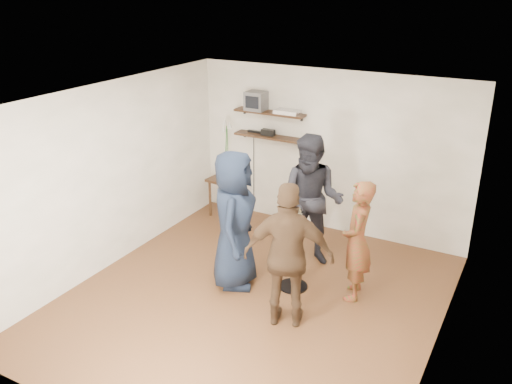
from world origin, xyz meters
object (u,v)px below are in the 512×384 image
at_px(person_brown, 289,256).
at_px(crt_monitor, 256,101).
at_px(dvd_deck, 288,112).
at_px(person_navy, 234,220).
at_px(person_plaid, 357,241).
at_px(drinks_table, 294,248).
at_px(side_table, 227,184).
at_px(person_dark, 312,201).
at_px(radio, 268,132).

bearing_deg(person_brown, crt_monitor, -74.16).
relative_size(dvd_deck, person_navy, 0.21).
bearing_deg(dvd_deck, person_plaid, -42.85).
height_order(drinks_table, person_plaid, person_plaid).
distance_m(person_plaid, person_navy, 1.59).
height_order(side_table, person_plaid, person_plaid).
bearing_deg(dvd_deck, person_dark, -49.46).
bearing_deg(person_navy, crt_monitor, 1.31).
distance_m(person_dark, person_navy, 1.23).
bearing_deg(person_dark, person_plaid, -42.04).
bearing_deg(person_brown, dvd_deck, -83.23).
xyz_separation_m(drinks_table, person_navy, (-0.75, -0.27, 0.35)).
height_order(radio, person_brown, person_brown).
bearing_deg(person_plaid, person_brown, -42.16).
bearing_deg(radio, person_plaid, -37.89).
bearing_deg(person_brown, side_table, -65.76).
distance_m(side_table, drinks_table, 2.64).
distance_m(drinks_table, person_plaid, 0.82).
relative_size(radio, person_navy, 0.12).
xyz_separation_m(radio, drinks_table, (1.36, -1.84, -0.93)).
height_order(drinks_table, person_brown, person_brown).
relative_size(crt_monitor, radio, 1.45).
bearing_deg(side_table, person_dark, -24.50).
relative_size(crt_monitor, person_plaid, 0.20).
bearing_deg(person_navy, person_brown, -135.27).
relative_size(crt_monitor, person_brown, 0.18).
height_order(crt_monitor, drinks_table, crt_monitor).
xyz_separation_m(person_plaid, person_dark, (-0.88, 0.60, 0.15)).
relative_size(side_table, person_brown, 0.37).
relative_size(side_table, person_plaid, 0.42).
height_order(side_table, person_navy, person_navy).
distance_m(dvd_deck, person_plaid, 2.67).
bearing_deg(person_brown, person_plaid, -137.84).
bearing_deg(dvd_deck, crt_monitor, 180.00).
distance_m(crt_monitor, person_brown, 3.37).
height_order(dvd_deck, person_navy, dvd_deck).
bearing_deg(crt_monitor, side_table, -159.76).
height_order(side_table, drinks_table, drinks_table).
bearing_deg(dvd_deck, side_table, -170.38).
distance_m(side_table, person_navy, 2.37).
relative_size(dvd_deck, drinks_table, 0.44).
bearing_deg(person_brown, drinks_table, -90.00).
xyz_separation_m(radio, person_dark, (1.25, -1.06, -0.57)).
bearing_deg(drinks_table, person_brown, -70.52).
bearing_deg(drinks_table, side_table, 140.80).
distance_m(radio, person_navy, 2.28).
bearing_deg(person_navy, drinks_table, -90.00).
xyz_separation_m(person_navy, person_brown, (1.01, -0.48, -0.04)).
height_order(crt_monitor, person_plaid, crt_monitor).
bearing_deg(radio, person_dark, -40.31).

